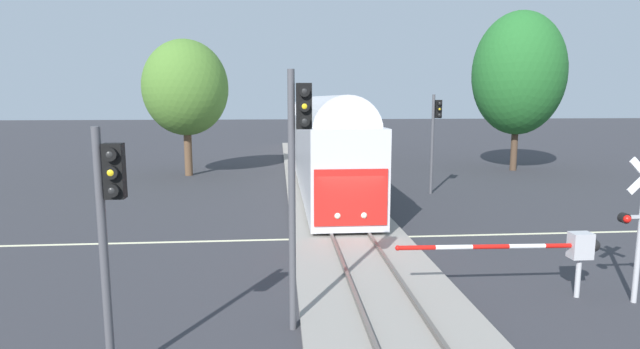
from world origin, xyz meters
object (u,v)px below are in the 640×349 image
commuter_train (315,133)px  traffic_signal_near_left (109,215)px  maple_right_background (518,74)px  oak_behind_train (186,88)px  traffic_signal_far_side (435,128)px  crossing_gate_near (559,248)px  traffic_signal_median (297,160)px

commuter_train → traffic_signal_near_left: bearing=-101.8°
maple_right_background → oak_behind_train: maple_right_background is taller
commuter_train → maple_right_background: maple_right_background is taller
traffic_signal_far_side → maple_right_background: (8.81, 8.61, 3.40)m
crossing_gate_near → traffic_signal_far_side: size_ratio=1.00×
commuter_train → traffic_signal_far_side: size_ratio=7.23×
traffic_signal_near_left → oak_behind_train: size_ratio=0.52×
crossing_gate_near → traffic_signal_far_side: 15.17m
commuter_train → traffic_signal_median: (-2.25, -25.63, 1.20)m
traffic_signal_median → oak_behind_train: oak_behind_train is taller
traffic_signal_near_left → oak_behind_train: (-3.19, 26.19, 2.77)m
traffic_signal_far_side → traffic_signal_median: bearing=-117.1°
commuter_train → traffic_signal_near_left: (-5.74, -27.56, 0.47)m
commuter_train → maple_right_background: (14.84, -0.81, 4.33)m
traffic_signal_near_left → traffic_signal_far_side: traffic_signal_far_side is taller
maple_right_background → commuter_train: bearing=176.9°
traffic_signal_median → maple_right_background: (17.10, 24.83, 3.13)m
crossing_gate_near → oak_behind_train: size_ratio=0.60×
traffic_signal_median → maple_right_background: bearing=55.4°
traffic_signal_near_left → maple_right_background: (20.59, 26.75, 3.86)m
commuter_train → crossing_gate_near: bearing=-78.9°
traffic_signal_far_side → traffic_signal_median: size_ratio=0.93×
traffic_signal_median → traffic_signal_far_side: bearing=62.9°
traffic_signal_near_left → traffic_signal_far_side: (11.77, 18.14, 0.46)m
traffic_signal_median → maple_right_background: maple_right_background is taller
crossing_gate_near → maple_right_background: maple_right_background is taller
commuter_train → traffic_signal_far_side: traffic_signal_far_side is taller
oak_behind_train → traffic_signal_far_side: bearing=-28.3°
maple_right_background → oak_behind_train: size_ratio=1.25×
commuter_train → crossing_gate_near: commuter_train is taller
commuter_train → crossing_gate_near: (4.77, -24.35, -1.40)m
traffic_signal_near_left → traffic_signal_median: 4.05m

